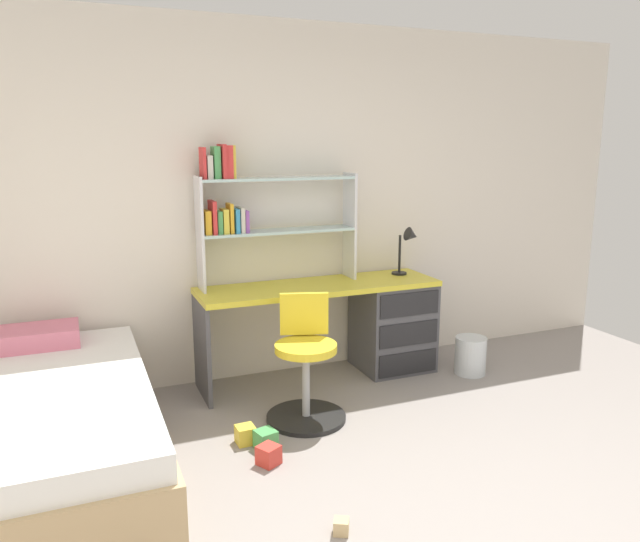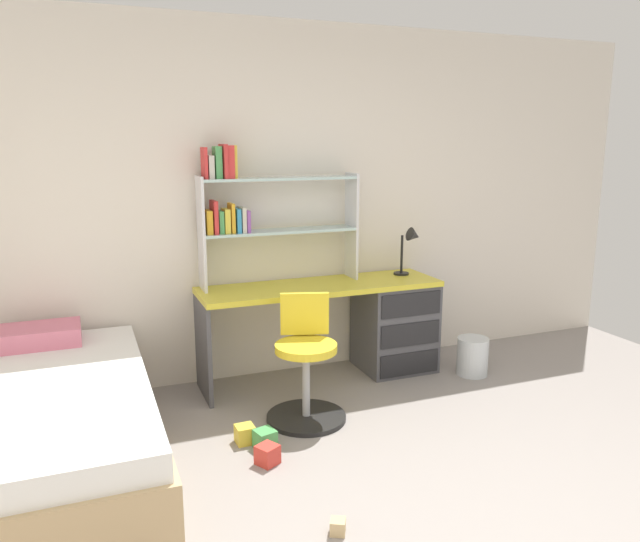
{
  "view_description": "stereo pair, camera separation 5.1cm",
  "coord_description": "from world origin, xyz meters",
  "px_view_note": "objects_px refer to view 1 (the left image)",
  "views": [
    {
      "loc": [
        -1.63,
        -1.75,
        1.79
      ],
      "look_at": [
        -0.24,
        1.62,
        1.01
      ],
      "focal_mm": 34.38,
      "sensor_mm": 36.0,
      "label": 1
    },
    {
      "loc": [
        -1.58,
        -1.77,
        1.79
      ],
      "look_at": [
        -0.24,
        1.62,
        1.01
      ],
      "focal_mm": 34.38,
      "sensor_mm": 36.0,
      "label": 2
    }
  ],
  "objects_px": {
    "desk": "(375,320)",
    "toy_block_red_1": "(269,455)",
    "toy_block_natural_2": "(341,526)",
    "bookshelf_hutch": "(255,206)",
    "swivel_chair": "(306,371)",
    "desk_lamp": "(409,243)",
    "waste_bin": "(470,356)",
    "bed_platform": "(38,433)",
    "toy_block_yellow_4": "(245,435)",
    "toy_block_green_3": "(266,440)"
  },
  "relations": [
    {
      "from": "swivel_chair",
      "to": "toy_block_green_3",
      "type": "distance_m",
      "value": 0.54
    },
    {
      "from": "toy_block_red_1",
      "to": "desk",
      "type": "bearing_deg",
      "value": 41.21
    },
    {
      "from": "bookshelf_hutch",
      "to": "toy_block_red_1",
      "type": "relative_size",
      "value": 10.68
    },
    {
      "from": "waste_bin",
      "to": "toy_block_red_1",
      "type": "relative_size",
      "value": 2.66
    },
    {
      "from": "desk",
      "to": "swivel_chair",
      "type": "xyz_separation_m",
      "value": [
        -0.81,
        -0.6,
        -0.09
      ]
    },
    {
      "from": "bed_platform",
      "to": "toy_block_natural_2",
      "type": "bearing_deg",
      "value": -39.37
    },
    {
      "from": "desk",
      "to": "toy_block_yellow_4",
      "type": "relative_size",
      "value": 16.66
    },
    {
      "from": "waste_bin",
      "to": "toy_block_natural_2",
      "type": "xyz_separation_m",
      "value": [
        -1.76,
        -1.44,
        -0.11
      ]
    },
    {
      "from": "bed_platform",
      "to": "toy_block_red_1",
      "type": "bearing_deg",
      "value": -16.18
    },
    {
      "from": "bookshelf_hutch",
      "to": "desk_lamp",
      "type": "relative_size",
      "value": 3.07
    },
    {
      "from": "desk_lamp",
      "to": "bed_platform",
      "type": "distance_m",
      "value": 2.91
    },
    {
      "from": "toy_block_green_3",
      "to": "toy_block_natural_2",
      "type": "bearing_deg",
      "value": -84.81
    },
    {
      "from": "swivel_chair",
      "to": "toy_block_yellow_4",
      "type": "height_order",
      "value": "swivel_chair"
    },
    {
      "from": "bookshelf_hutch",
      "to": "toy_block_red_1",
      "type": "distance_m",
      "value": 1.78
    },
    {
      "from": "desk",
      "to": "toy_block_red_1",
      "type": "bearing_deg",
      "value": -138.79
    },
    {
      "from": "swivel_chair",
      "to": "toy_block_natural_2",
      "type": "height_order",
      "value": "swivel_chair"
    },
    {
      "from": "desk",
      "to": "toy_block_green_3",
      "type": "bearing_deg",
      "value": -142.96
    },
    {
      "from": "desk_lamp",
      "to": "swivel_chair",
      "type": "height_order",
      "value": "desk_lamp"
    },
    {
      "from": "toy_block_red_1",
      "to": "toy_block_natural_2",
      "type": "distance_m",
      "value": 0.73
    },
    {
      "from": "toy_block_yellow_4",
      "to": "toy_block_natural_2",
      "type": "bearing_deg",
      "value": -80.14
    },
    {
      "from": "desk_lamp",
      "to": "toy_block_red_1",
      "type": "xyz_separation_m",
      "value": [
        -1.53,
        -1.11,
        -0.94
      ]
    },
    {
      "from": "desk",
      "to": "toy_block_natural_2",
      "type": "relative_size",
      "value": 25.81
    },
    {
      "from": "desk_lamp",
      "to": "toy_block_red_1",
      "type": "height_order",
      "value": "desk_lamp"
    },
    {
      "from": "desk",
      "to": "toy_block_yellow_4",
      "type": "xyz_separation_m",
      "value": [
        -1.28,
        -0.78,
        -0.35
      ]
    },
    {
      "from": "bookshelf_hutch",
      "to": "toy_block_yellow_4",
      "type": "relative_size",
      "value": 10.82
    },
    {
      "from": "desk_lamp",
      "to": "swivel_chair",
      "type": "xyz_separation_m",
      "value": [
        -1.12,
        -0.64,
        -0.67
      ]
    },
    {
      "from": "toy_block_green_3",
      "to": "toy_block_red_1",
      "type": "bearing_deg",
      "value": -102.35
    },
    {
      "from": "bookshelf_hutch",
      "to": "swivel_chair",
      "type": "bearing_deg",
      "value": -82.24
    },
    {
      "from": "toy_block_green_3",
      "to": "toy_block_yellow_4",
      "type": "xyz_separation_m",
      "value": [
        -0.09,
        0.11,
        -0.0
      ]
    },
    {
      "from": "bookshelf_hutch",
      "to": "swivel_chair",
      "type": "relative_size",
      "value": 1.46
    },
    {
      "from": "toy_block_yellow_4",
      "to": "desk",
      "type": "bearing_deg",
      "value": 31.53
    },
    {
      "from": "desk_lamp",
      "to": "swivel_chair",
      "type": "relative_size",
      "value": 0.47
    },
    {
      "from": "waste_bin",
      "to": "toy_block_green_3",
      "type": "bearing_deg",
      "value": -163.77
    },
    {
      "from": "swivel_chair",
      "to": "toy_block_green_3",
      "type": "xyz_separation_m",
      "value": [
        -0.37,
        -0.3,
        -0.27
      ]
    },
    {
      "from": "toy_block_green_3",
      "to": "bookshelf_hutch",
      "type": "bearing_deg",
      "value": 75.46
    },
    {
      "from": "toy_block_red_1",
      "to": "toy_block_green_3",
      "type": "distance_m",
      "value": 0.18
    },
    {
      "from": "bed_platform",
      "to": "waste_bin",
      "type": "bearing_deg",
      "value": 6.9
    },
    {
      "from": "bookshelf_hutch",
      "to": "toy_block_green_3",
      "type": "height_order",
      "value": "bookshelf_hutch"
    },
    {
      "from": "bed_platform",
      "to": "waste_bin",
      "type": "height_order",
      "value": "bed_platform"
    },
    {
      "from": "desk",
      "to": "toy_block_yellow_4",
      "type": "distance_m",
      "value": 1.54
    },
    {
      "from": "desk",
      "to": "toy_block_red_1",
      "type": "relative_size",
      "value": 16.44
    },
    {
      "from": "desk",
      "to": "bookshelf_hutch",
      "type": "bearing_deg",
      "value": 171.09
    },
    {
      "from": "toy_block_red_1",
      "to": "toy_block_natural_2",
      "type": "xyz_separation_m",
      "value": [
        0.12,
        -0.72,
        -0.02
      ]
    },
    {
      "from": "toy_block_red_1",
      "to": "bookshelf_hutch",
      "type": "bearing_deg",
      "value": 75.78
    },
    {
      "from": "desk_lamp",
      "to": "waste_bin",
      "type": "height_order",
      "value": "desk_lamp"
    },
    {
      "from": "desk",
      "to": "bed_platform",
      "type": "distance_m",
      "value": 2.51
    },
    {
      "from": "bed_platform",
      "to": "toy_block_green_3",
      "type": "bearing_deg",
      "value": -7.72
    },
    {
      "from": "bookshelf_hutch",
      "to": "waste_bin",
      "type": "bearing_deg",
      "value": -17.66
    },
    {
      "from": "desk",
      "to": "toy_block_green_3",
      "type": "xyz_separation_m",
      "value": [
        -1.18,
        -0.89,
        -0.35
      ]
    },
    {
      "from": "bed_platform",
      "to": "waste_bin",
      "type": "xyz_separation_m",
      "value": [
        3.06,
        0.37,
        -0.11
      ]
    }
  ]
}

